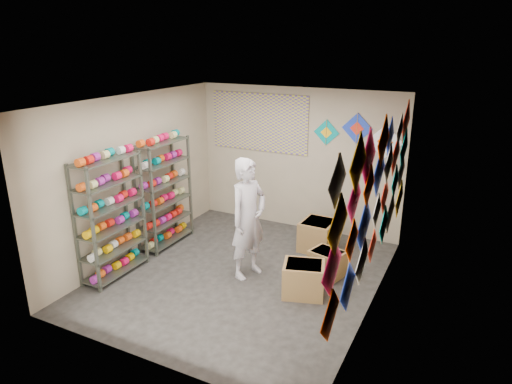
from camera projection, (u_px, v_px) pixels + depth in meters
The scene contains 12 objects.
ground at pixel (242, 275), 7.15m from camera, with size 4.50×4.50×0.00m, color black.
room_walls at pixel (241, 174), 6.63m from camera, with size 4.50×4.50×4.50m.
shelf_rack_front at pixel (111, 218), 6.89m from camera, with size 0.40×1.10×1.90m, color #4C5147.
shelf_rack_back at pixel (164, 193), 7.99m from camera, with size 0.40×1.10×1.90m, color #4C5147.
string_spools at pixel (139, 199), 7.41m from camera, with size 0.12×2.36×0.12m.
kite_wall_display at pixel (379, 191), 5.84m from camera, with size 0.06×4.35×2.07m.
back_wall_kites at pixel (360, 135), 7.94m from camera, with size 1.60×0.02×0.77m.
poster at pixel (259, 122), 8.75m from camera, with size 2.00×0.01×1.10m, color #594494.
shopkeeper at pixel (248, 219), 6.89m from camera, with size 0.63×0.79×1.88m, color beige.
carton_a at pixel (304, 279), 6.54m from camera, with size 0.58×0.48×0.48m, color brown.
carton_b at pixel (327, 263), 7.10m from camera, with size 0.50×0.41×0.41m, color brown.
carton_c at pixel (318, 235), 7.96m from camera, with size 0.55×0.60×0.53m, color brown.
Camera 1 is at (3.05, -5.60, 3.50)m, focal length 32.00 mm.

